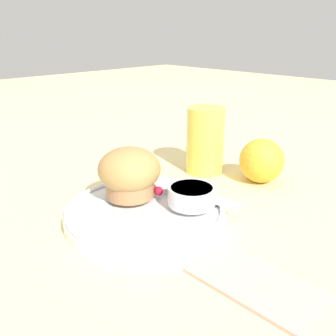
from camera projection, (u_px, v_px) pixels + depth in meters
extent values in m
plane|color=beige|center=(145.00, 220.00, 0.47)|extent=(3.00, 3.00, 0.00)
cylinder|color=white|center=(146.00, 213.00, 0.48)|extent=(0.20, 0.20, 0.01)
torus|color=white|center=(146.00, 206.00, 0.47)|extent=(0.20, 0.20, 0.01)
cylinder|color=#9E7047|center=(130.00, 185.00, 0.49)|extent=(0.06, 0.06, 0.03)
ellipsoid|color=#A87F47|center=(129.00, 169.00, 0.48)|extent=(0.08, 0.08, 0.06)
cylinder|color=silver|center=(191.00, 196.00, 0.47)|extent=(0.06, 0.06, 0.02)
cylinder|color=silver|center=(192.00, 189.00, 0.46)|extent=(0.05, 0.05, 0.00)
sphere|color=maroon|center=(152.00, 188.00, 0.50)|extent=(0.01, 0.01, 0.01)
sphere|color=maroon|center=(158.00, 191.00, 0.49)|extent=(0.01, 0.01, 0.01)
cube|color=silver|center=(170.00, 189.00, 0.51)|extent=(0.20, 0.06, 0.00)
sphere|color=#F4A82D|center=(261.00, 161.00, 0.58)|extent=(0.07, 0.07, 0.07)
cylinder|color=#EAD14C|center=(205.00, 140.00, 0.61)|extent=(0.06, 0.06, 0.11)
cube|color=#D19E93|center=(255.00, 282.00, 0.35)|extent=(0.12, 0.07, 0.01)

